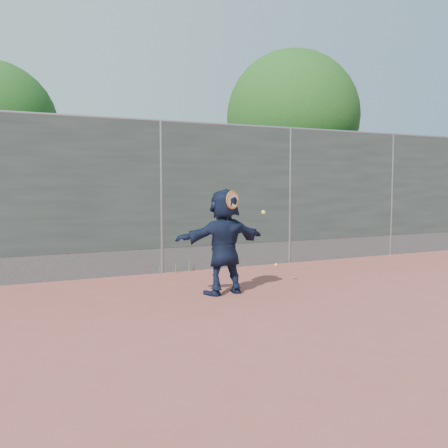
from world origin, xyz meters
name	(u,v)px	position (x,y,z in m)	size (l,w,h in m)	color
ground	(244,314)	(0.00, 0.00, 0.00)	(80.00, 80.00, 0.00)	#9E4C42
player	(224,242)	(0.30, 1.25, 0.85)	(1.57, 0.50, 1.69)	#131C36
ball_ground	(276,265)	(2.47, 3.20, 0.03)	(0.07, 0.07, 0.07)	#F6F536
fence	(161,194)	(0.00, 3.50, 1.58)	(20.00, 0.06, 3.03)	#38423D
swing_action	(235,202)	(0.40, 1.05, 1.48)	(0.74, 0.16, 0.51)	#CC6313
tree_right	(297,121)	(4.68, 5.75, 3.49)	(3.78, 3.60, 5.39)	#382314
weed_clump	(178,266)	(0.29, 3.38, 0.13)	(0.68, 0.07, 0.30)	#387226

